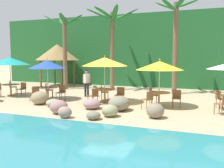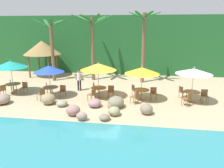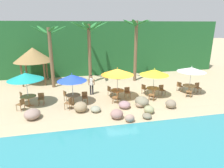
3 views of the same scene
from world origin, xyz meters
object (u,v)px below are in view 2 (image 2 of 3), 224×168
at_px(dining_table_orange, 99,89).
at_px(dining_table_white, 192,93).
at_px(chair_blue_left, 41,93).
at_px(umbrella_orange, 98,67).
at_px(palm_tree_nearest, 52,40).
at_px(palapa_hut, 42,48).
at_px(chair_white_seaward, 205,95).
at_px(dining_table_teal, 13,85).
at_px(dining_table_blue, 50,89).
at_px(umbrella_teal, 10,64).
at_px(umbrella_white, 194,71).
at_px(chair_blue_inland, 48,87).
at_px(waiter_in_white, 79,78).
at_px(chair_orange_left, 92,94).
at_px(chair_yellow_inland, 134,90).
at_px(chair_orange_seaward, 111,91).
at_px(chair_yellow_left, 136,96).
at_px(chair_yellow_seaward, 154,93).
at_px(chair_teal_left, 2,90).
at_px(chair_blue_seaward, 62,90).
at_px(chair_white_inland, 182,91).
at_px(dining_table_yellow, 141,91).
at_px(palm_tree_third, 144,36).
at_px(chair_orange_inland, 95,87).
at_px(umbrella_yellow, 142,71).
at_px(umbrella_blue, 49,69).
at_px(chair_teal_seaward, 24,87).
at_px(chair_white_left, 187,98).
at_px(palm_tree_second, 92,34).
at_px(chair_teal_inland, 12,84).

distance_m(dining_table_orange, dining_table_white, 6.26).
height_order(chair_blue_left, umbrella_orange, umbrella_orange).
distance_m(palm_tree_nearest, palapa_hut, 2.62).
relative_size(chair_blue_left, chair_white_seaward, 1.00).
distance_m(dining_table_teal, dining_table_blue, 3.18).
bearing_deg(umbrella_teal, umbrella_white, -0.57).
relative_size(dining_table_teal, chair_blue_inland, 1.26).
bearing_deg(chair_blue_inland, dining_table_teal, -174.39).
bearing_deg(dining_table_orange, waiter_in_white, 141.80).
height_order(chair_orange_left, chair_yellow_inland, same).
relative_size(chair_orange_seaward, waiter_in_white, 0.51).
bearing_deg(chair_yellow_left, chair_yellow_seaward, 38.35).
distance_m(dining_table_white, palm_tree_nearest, 12.56).
height_order(umbrella_white, palm_tree_nearest, palm_tree_nearest).
bearing_deg(chair_teal_left, chair_blue_seaward, 5.83).
distance_m(palm_tree_nearest, waiter_in_white, 5.08).
bearing_deg(chair_white_inland, chair_orange_seaward, -173.67).
bearing_deg(waiter_in_white, umbrella_orange, -38.20).
bearing_deg(umbrella_orange, palm_tree_nearest, 140.05).
height_order(umbrella_orange, dining_table_yellow, umbrella_orange).
relative_size(dining_table_yellow, palm_tree_third, 0.18).
distance_m(dining_table_orange, chair_orange_inland, 0.86).
relative_size(dining_table_blue, waiter_in_white, 0.65).
bearing_deg(dining_table_blue, chair_white_seaward, 2.16).
bearing_deg(chair_orange_left, chair_blue_left, -173.98).
xyz_separation_m(dining_table_teal, umbrella_yellow, (9.54, -0.15, 1.44)).
height_order(chair_teal_left, palm_tree_nearest, palm_tree_nearest).
height_order(umbrella_blue, dining_table_blue, umbrella_blue).
relative_size(chair_teal_seaward, chair_white_left, 1.00).
bearing_deg(umbrella_yellow, umbrella_teal, 179.09).
xyz_separation_m(dining_table_white, chair_white_seaward, (0.85, 0.09, -0.10)).
height_order(chair_teal_seaward, chair_white_seaward, same).
xyz_separation_m(chair_orange_seaward, palm_tree_second, (-2.44, 4.99, 3.70)).
xyz_separation_m(umbrella_orange, umbrella_yellow, (2.97, -0.09, -0.16)).
relative_size(chair_orange_inland, chair_yellow_inland, 1.00).
distance_m(chair_orange_seaward, chair_yellow_left, 2.01).
bearing_deg(chair_orange_left, dining_table_yellow, 12.55).
bearing_deg(umbrella_teal, palm_tree_nearest, 71.01).
bearing_deg(chair_orange_left, dining_table_white, 6.50).
bearing_deg(dining_table_blue, chair_yellow_seaward, 3.56).
relative_size(chair_teal_inland, umbrella_white, 0.36).
xyz_separation_m(dining_table_yellow, chair_yellow_left, (-0.36, -0.78, -0.10)).
xyz_separation_m(dining_table_teal, dining_table_orange, (6.57, -0.06, 0.00)).
bearing_deg(palm_tree_third, chair_white_inland, -56.11).
bearing_deg(waiter_in_white, dining_table_yellow, -17.84).
bearing_deg(chair_orange_inland, chair_blue_inland, -173.03).
bearing_deg(chair_blue_seaward, chair_blue_inland, 155.89).
distance_m(dining_table_teal, palm_tree_second, 7.94).
relative_size(chair_orange_left, chair_yellow_seaward, 1.00).
bearing_deg(chair_blue_inland, chair_teal_seaward, -174.08).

